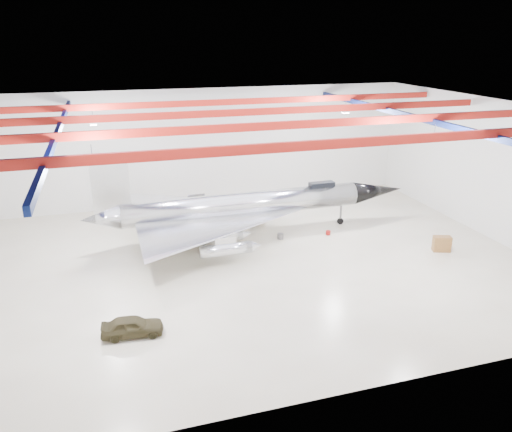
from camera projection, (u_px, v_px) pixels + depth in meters
name	position (u px, v px, depth m)	size (l,w,h in m)	color
floor	(251.00, 262.00, 36.50)	(40.00, 40.00, 0.00)	#C1B69A
wall_back	(207.00, 146.00, 48.11)	(40.00, 40.00, 0.00)	silver
wall_right	(489.00, 169.00, 40.08)	(30.00, 30.00, 0.00)	silver
ceiling	(250.00, 110.00, 32.74)	(40.00, 40.00, 0.00)	#0A0F38
ceiling_structure	(250.00, 120.00, 32.97)	(39.50, 29.50, 1.08)	maroon
jet_aircraft	(244.00, 208.00, 40.43)	(27.27, 15.76, 7.45)	silver
jeep	(132.00, 326.00, 27.35)	(1.35, 3.36, 1.14)	#38321C
desk	(442.00, 244.00, 38.10)	(1.31, 0.65, 1.20)	brown
crate_ply	(154.00, 241.00, 39.58)	(0.56, 0.44, 0.39)	olive
toolbox_red	(204.00, 230.00, 42.04)	(0.43, 0.34, 0.30)	maroon
engine_drum	(280.00, 236.00, 40.52)	(0.50, 0.50, 0.45)	#59595B
parts_bin	(261.00, 220.00, 44.05)	(0.64, 0.51, 0.45)	olive
crate_small	(175.00, 227.00, 42.72)	(0.42, 0.34, 0.29)	#59595B
tool_chest	(328.00, 233.00, 41.37)	(0.39, 0.39, 0.35)	maroon
oil_barrel	(236.00, 236.00, 40.59)	(0.62, 0.50, 0.44)	olive
spares_box	(253.00, 223.00, 43.44)	(0.37, 0.37, 0.33)	#59595B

